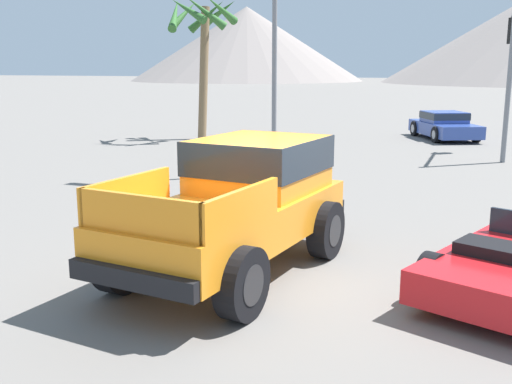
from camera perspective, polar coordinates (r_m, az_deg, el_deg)
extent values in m
plane|color=slate|center=(9.30, 0.39, -7.35)|extent=(320.00, 320.00, 0.00)
cube|color=orange|center=(8.89, -2.35, -2.68)|extent=(2.37, 4.66, 0.61)
cube|color=orange|center=(9.51, 0.35, 2.69)|extent=(1.93, 2.15, 0.82)
cube|color=#1E2833|center=(9.48, 0.35, 3.57)|extent=(1.97, 2.20, 0.53)
cube|color=orange|center=(8.27, -12.12, -0.18)|extent=(0.29, 1.79, 0.48)
cube|color=orange|center=(7.27, -1.32, -1.56)|extent=(0.29, 1.79, 0.48)
cube|color=orange|center=(7.08, -11.04, -2.17)|extent=(1.78, 0.29, 0.48)
cube|color=black|center=(10.91, 3.74, -0.95)|extent=(1.83, 0.37, 0.24)
cube|color=black|center=(7.15, -11.72, -8.12)|extent=(1.83, 0.37, 0.24)
cylinder|color=black|center=(10.61, -3.02, -2.31)|extent=(0.42, 0.96, 0.93)
cylinder|color=#232326|center=(10.61, -3.02, -2.31)|extent=(0.38, 0.55, 0.51)
cylinder|color=black|center=(9.79, 6.68, -3.59)|extent=(0.42, 0.96, 0.93)
cylinder|color=#232326|center=(9.79, 6.68, -3.59)|extent=(0.38, 0.55, 0.51)
cylinder|color=black|center=(8.45, -12.81, -6.32)|extent=(0.42, 0.96, 0.93)
cylinder|color=#232326|center=(8.45, -12.81, -6.32)|extent=(0.38, 0.55, 0.51)
cylinder|color=black|center=(7.39, -1.32, -8.68)|extent=(0.42, 0.96, 0.93)
cylinder|color=#232326|center=(7.39, -1.32, -8.68)|extent=(0.38, 0.55, 0.51)
cylinder|color=black|center=(10.63, 22.32, -3.93)|extent=(0.44, 0.69, 0.66)
cylinder|color=#9E9EA3|center=(10.63, 22.32, -3.93)|extent=(0.34, 0.42, 0.36)
cylinder|color=black|center=(8.35, 16.32, -7.73)|extent=(0.44, 0.69, 0.66)
cylinder|color=#9E9EA3|center=(8.35, 16.32, -7.73)|extent=(0.34, 0.42, 0.36)
cube|color=#334C9E|center=(27.05, 17.51, 5.78)|extent=(3.38, 4.39, 0.52)
cube|color=#334C9E|center=(27.10, 17.49, 6.83)|extent=(2.15, 2.21, 0.46)
cube|color=#1E2833|center=(27.10, 17.50, 6.95)|extent=(2.20, 2.25, 0.28)
cylinder|color=black|center=(26.28, 20.25, 5.18)|extent=(0.49, 0.69, 0.66)
cylinder|color=#9E9EA3|center=(26.28, 20.25, 5.18)|extent=(0.37, 0.43, 0.36)
cylinder|color=black|center=(25.60, 16.79, 5.25)|extent=(0.49, 0.69, 0.66)
cylinder|color=#9E9EA3|center=(25.60, 16.79, 5.25)|extent=(0.37, 0.43, 0.36)
cylinder|color=black|center=(28.54, 18.13, 5.80)|extent=(0.49, 0.69, 0.66)
cylinder|color=#9E9EA3|center=(28.54, 18.13, 5.80)|extent=(0.37, 0.43, 0.36)
cylinder|color=black|center=(27.91, 14.90, 5.87)|extent=(0.49, 0.69, 0.66)
cylinder|color=#9E9EA3|center=(27.91, 14.90, 5.87)|extent=(0.37, 0.43, 0.36)
cylinder|color=slate|center=(20.86, 22.96, 9.49)|extent=(0.16, 0.16, 5.05)
cube|color=black|center=(23.98, 23.16, 13.92)|extent=(0.26, 0.34, 0.90)
cylinder|color=slate|center=(17.25, 1.79, 16.18)|extent=(0.14, 0.14, 8.71)
cylinder|color=brown|center=(25.96, -5.00, 11.17)|extent=(0.36, 0.92, 5.53)
cone|color=#2D6028|center=(25.22, -3.32, 16.96)|extent=(0.65, 2.13, 1.09)
cone|color=#2D6028|center=(26.44, -3.45, 16.70)|extent=(2.04, 1.28, 1.12)
cone|color=#2D6028|center=(26.68, -4.70, 16.40)|extent=(1.74, 0.58, 1.45)
cone|color=#2D6028|center=(26.40, -6.86, 16.46)|extent=(0.80, 1.67, 1.36)
cone|color=#2D6028|center=(25.93, -7.73, 16.41)|extent=(0.96, 1.85, 1.55)
cone|color=#2D6028|center=(25.06, -6.49, 16.86)|extent=(1.73, 0.51, 1.18)
cone|color=#2D6028|center=(24.85, -4.88, 16.75)|extent=(1.62, 1.41, 1.43)
cone|color=gray|center=(133.03, -0.88, 13.91)|extent=(49.96, 49.96, 15.60)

